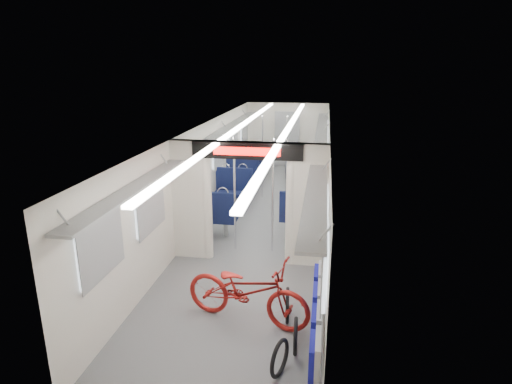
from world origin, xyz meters
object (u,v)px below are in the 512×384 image
seat_bay_near_right (304,198)px  stanchion_near_right (273,197)px  stanchion_far_right (286,158)px  seat_bay_far_right (310,167)px  flip_bench (317,316)px  bike_hoop_a (280,360)px  bicycle (247,290)px  seat_bay_far_left (249,166)px  bike_hoop_c (287,307)px  stanchion_near_left (235,195)px  bike_hoop_b (296,338)px  seat_bay_near_left (224,198)px  stanchion_far_left (262,157)px

seat_bay_near_right → stanchion_near_right: size_ratio=0.98×
seat_bay_near_right → stanchion_far_right: (-0.60, 1.79, 0.58)m
seat_bay_far_right → flip_bench: bearing=-87.1°
bike_hoop_a → seat_bay_far_right: 8.83m
bicycle → stanchion_near_right: 2.58m
seat_bay_near_right → seat_bay_far_left: (-1.87, 3.05, -0.00)m
seat_bay_near_right → stanchion_near_right: (-0.53, -1.85, 0.58)m
bicycle → stanchion_far_right: bearing=13.4°
bike_hoop_c → seat_bay_near_right: (0.01, 4.26, 0.33)m
flip_bench → seat_bay_far_left: (-2.29, 8.01, -0.02)m
stanchion_near_left → stanchion_near_right: (0.75, 0.01, 0.00)m
stanchion_far_right → bike_hoop_b: bearing=-83.5°
bike_hoop_c → bicycle: bearing=-171.8°
seat_bay_near_left → stanchion_far_right: size_ratio=1.00×
bicycle → stanchion_far_left: 6.16m
seat_bay_near_left → stanchion_near_right: stanchion_near_right is taller
bike_hoop_a → seat_bay_near_left: size_ratio=0.21×
bike_hoop_c → stanchion_far_left: 6.20m
seat_bay_near_left → seat_bay_far_left: 3.36m
bike_hoop_a → seat_bay_far_left: 8.67m
seat_bay_near_right → bicycle: bearing=-97.7°
bicycle → stanchion_far_left: size_ratio=0.83×
seat_bay_far_left → bike_hoop_b: bearing=-75.8°
bike_hoop_a → stanchion_near_right: stanchion_near_right is taller
flip_bench → stanchion_far_left: size_ratio=0.92×
bicycle → flip_bench: bearing=-108.2°
seat_bay_far_right → stanchion_near_right: stanchion_near_right is taller
stanchion_far_left → flip_bench: bearing=-75.9°
flip_bench → seat_bay_far_left: size_ratio=0.94×
stanchion_near_right → stanchion_far_right: 3.65m
flip_bench → bike_hoop_b: flip_bench is taller
seat_bay_near_right → flip_bench: bearing=-85.2°
bike_hoop_b → seat_bay_near_right: 4.97m
bicycle → stanchion_near_right: (0.05, 2.49, 0.65)m
bike_hoop_c → seat_bay_near_left: (-1.86, 3.95, 0.33)m
seat_bay_near_left → seat_bay_far_left: bearing=90.0°
seat_bay_far_left → stanchion_near_left: bearing=-83.2°
bike_hoop_b → bike_hoop_c: 0.72m
flip_bench → seat_bay_near_right: size_ratio=0.93×
bicycle → flip_bench: size_ratio=0.90×
bicycle → stanchion_far_right: stanchion_far_right is taller
bike_hoop_a → seat_bay_far_right: bearing=90.0°
seat_bay_near_right → seat_bay_far_left: bearing=121.5°
stanchion_near_left → stanchion_far_left: 3.60m
seat_bay_far_left → stanchion_near_right: size_ratio=0.97×
flip_bench → bike_hoop_a: bearing=-132.8°
flip_bench → bike_hoop_b: bearing=179.3°
stanchion_near_left → stanchion_near_right: bearing=0.4°
bike_hoop_b → stanchion_near_right: stanchion_near_right is taller
seat_bay_far_left → stanchion_far_left: size_ratio=0.97×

